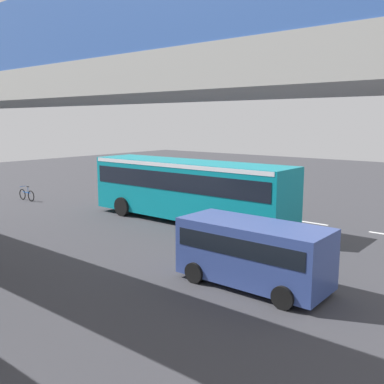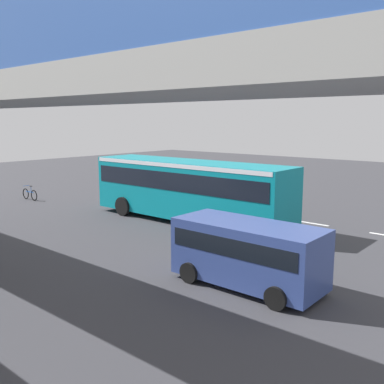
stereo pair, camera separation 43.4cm
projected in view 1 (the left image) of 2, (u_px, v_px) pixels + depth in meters
ground at (211, 222)px, 22.52m from camera, size 80.00×80.00×0.00m
city_bus at (188, 186)px, 22.40m from camera, size 11.54×2.85×3.15m
parked_van at (253, 250)px, 13.69m from camera, size 4.80×2.17×2.05m
bicycle_blue at (27, 195)px, 28.54m from camera, size 1.77×0.44×0.96m
lane_dash_left at (309, 222)px, 22.45m from camera, size 2.00×0.20×0.01m
lane_dash_centre at (244, 212)px, 24.94m from camera, size 2.00×0.20×0.01m
lane_dash_right at (190, 204)px, 27.44m from camera, size 2.00×0.20×0.01m
lane_dash_rightmost at (145, 197)px, 29.93m from camera, size 2.00×0.20×0.01m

